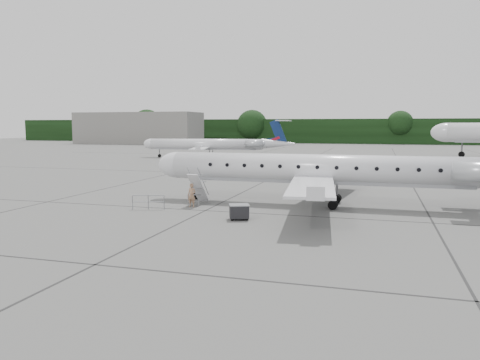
% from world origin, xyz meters
% --- Properties ---
extents(ground, '(320.00, 320.00, 0.00)m').
position_xyz_m(ground, '(0.00, 0.00, 0.00)').
color(ground, '#595956').
rests_on(ground, ground).
extents(treeline, '(260.00, 4.00, 8.00)m').
position_xyz_m(treeline, '(0.00, 130.00, 4.00)').
color(treeline, black).
rests_on(treeline, ground).
extents(terminal_building, '(40.00, 14.00, 10.00)m').
position_xyz_m(terminal_building, '(-70.00, 110.00, 5.00)').
color(terminal_building, slate).
rests_on(terminal_building, ground).
extents(main_regional_jet, '(29.42, 21.32, 7.49)m').
position_xyz_m(main_regional_jet, '(0.78, 7.67, 3.74)').
color(main_regional_jet, silver).
rests_on(main_regional_jet, ground).
extents(airstair, '(0.87, 2.20, 2.35)m').
position_xyz_m(airstair, '(-8.03, 5.57, 1.17)').
color(airstair, silver).
rests_on(airstair, ground).
extents(passenger, '(0.66, 0.47, 1.71)m').
position_xyz_m(passenger, '(-8.04, 4.32, 0.86)').
color(passenger, '#946D51').
rests_on(passenger, ground).
extents(safety_railing, '(2.12, 0.74, 1.00)m').
position_xyz_m(safety_railing, '(-10.56, 2.50, 0.50)').
color(safety_railing, gray).
rests_on(safety_railing, ground).
extents(baggage_cart, '(1.44, 1.32, 1.02)m').
position_xyz_m(baggage_cart, '(-3.47, 0.95, 0.51)').
color(baggage_cart, black).
rests_on(baggage_cart, ground).
extents(bg_regional_left, '(28.41, 22.04, 6.89)m').
position_xyz_m(bg_regional_left, '(-25.21, 52.84, 3.44)').
color(bg_regional_left, silver).
rests_on(bg_regional_left, ground).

